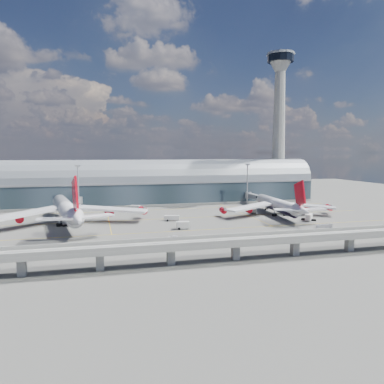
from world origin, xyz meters
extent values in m
plane|color=#474744|center=(0.00, 0.00, 0.00)|extent=(500.00, 500.00, 0.00)
cube|color=gold|center=(0.00, -10.00, 0.01)|extent=(200.00, 0.25, 0.01)
cube|color=gold|center=(0.00, 20.00, 0.01)|extent=(200.00, 0.25, 0.01)
cube|color=gold|center=(0.00, 50.00, 0.01)|extent=(200.00, 0.25, 0.01)
cube|color=gold|center=(-35.00, 30.00, 0.01)|extent=(0.25, 80.00, 0.01)
cube|color=gold|center=(35.00, 30.00, 0.01)|extent=(0.25, 80.00, 0.01)
cube|color=#202D36|center=(0.00, 78.00, 7.00)|extent=(200.00, 28.00, 14.00)
cylinder|color=gray|center=(0.00, 78.00, 14.00)|extent=(200.00, 28.00, 28.00)
cube|color=gray|center=(0.00, 64.00, 14.00)|extent=(200.00, 1.00, 1.20)
cube|color=gray|center=(0.00, 78.00, 0.60)|extent=(200.00, 30.00, 1.20)
cube|color=gray|center=(85.00, 83.00, 4.00)|extent=(18.00, 18.00, 8.00)
cone|color=gray|center=(85.00, 83.00, 45.00)|extent=(10.00, 10.00, 90.00)
cone|color=gray|center=(85.00, 83.00, 92.00)|extent=(16.00, 16.00, 8.00)
cylinder|color=black|center=(85.00, 83.00, 97.00)|extent=(18.00, 18.00, 5.00)
cylinder|color=gray|center=(85.00, 83.00, 100.00)|extent=(19.00, 19.00, 1.50)
cylinder|color=gray|center=(85.00, 83.00, 101.50)|extent=(2.40, 2.40, 3.00)
cube|color=gray|center=(0.00, -55.00, 5.50)|extent=(220.00, 8.50, 1.20)
cube|color=gray|center=(0.00, -59.00, 6.60)|extent=(220.00, 0.40, 1.20)
cube|color=gray|center=(0.00, -51.00, 6.60)|extent=(220.00, 0.40, 1.20)
cube|color=gray|center=(0.00, -56.50, 6.15)|extent=(220.00, 0.12, 0.12)
cube|color=gray|center=(0.00, -53.50, 6.15)|extent=(220.00, 0.12, 0.12)
cube|color=gray|center=(-60.00, -55.00, 2.50)|extent=(2.20, 2.20, 5.00)
cube|color=gray|center=(-40.00, -55.00, 2.50)|extent=(2.20, 2.20, 5.00)
cube|color=gray|center=(-20.00, -55.00, 2.50)|extent=(2.20, 2.20, 5.00)
cube|color=gray|center=(0.00, -55.00, 2.50)|extent=(2.20, 2.20, 5.00)
cube|color=gray|center=(20.00, -55.00, 2.50)|extent=(2.20, 2.20, 5.00)
cube|color=gray|center=(40.00, -55.00, 2.50)|extent=(2.20, 2.20, 5.00)
cylinder|color=gray|center=(-50.00, 55.00, 12.50)|extent=(0.70, 0.70, 25.00)
cube|color=gray|center=(-50.00, 55.00, 25.20)|extent=(3.00, 0.40, 1.00)
cylinder|color=gray|center=(50.00, 55.00, 12.50)|extent=(0.70, 0.70, 25.00)
cube|color=gray|center=(50.00, 55.00, 25.20)|extent=(3.00, 0.40, 1.00)
cylinder|color=white|center=(-53.95, 18.08, 6.93)|extent=(17.70, 59.64, 7.16)
cone|color=white|center=(-59.88, 50.56, 6.93)|extent=(8.65, 10.09, 7.16)
cone|color=white|center=(-47.62, -16.60, 7.83)|extent=(9.45, 14.49, 7.16)
cube|color=#BB0815|center=(-48.23, -13.30, 16.66)|extent=(3.17, 13.30, 14.81)
cube|color=white|center=(-71.97, 12.52, 6.04)|extent=(33.83, 29.39, 2.89)
cube|color=white|center=(-35.14, 19.24, 6.04)|extent=(37.08, 19.46, 2.89)
cylinder|color=#BB0815|center=(-73.05, 14.59, 4.03)|extent=(4.53, 6.14, 3.58)
cylinder|color=#BB0815|center=(-34.85, 21.57, 4.03)|extent=(4.53, 6.14, 3.58)
cylinder|color=#BB0815|center=(-18.48, 24.55, 4.03)|extent=(4.53, 6.14, 3.58)
cylinder|color=gray|center=(-57.71, 38.65, 1.68)|extent=(0.56, 0.56, 3.36)
cylinder|color=gray|center=(-56.67, 13.03, 1.68)|extent=(0.67, 0.67, 3.36)
cylinder|color=gray|center=(-49.63, 14.32, 1.68)|extent=(0.67, 0.67, 3.36)
cylinder|color=black|center=(-56.67, 13.03, 0.62)|extent=(2.72, 2.09, 1.68)
cylinder|color=black|center=(-49.63, 14.32, 0.62)|extent=(2.72, 2.09, 1.68)
cylinder|color=white|center=(50.90, 16.99, 5.71)|extent=(9.28, 47.12, 5.62)
cone|color=white|center=(52.97, 43.22, 5.71)|extent=(6.21, 8.16, 5.62)
cone|color=white|center=(48.68, -11.18, 6.49)|extent=(6.51, 12.03, 5.62)
cube|color=#BB0815|center=(48.90, -8.28, 13.85)|extent=(1.59, 11.60, 12.82)
cube|color=white|center=(35.63, 16.25, 4.94)|extent=(29.88, 18.74, 2.40)
cube|color=white|center=(65.86, 13.86, 4.94)|extent=(28.79, 22.23, 2.40)
cylinder|color=black|center=(50.90, 16.99, 4.17)|extent=(8.07, 42.27, 4.77)
cylinder|color=#BB0815|center=(35.22, 18.23, 3.20)|extent=(3.47, 5.07, 3.10)
cylinder|color=#BB0815|center=(21.79, 19.29, 3.20)|extent=(3.47, 5.07, 3.10)
cylinder|color=#BB0815|center=(66.58, 15.75, 3.20)|extent=(3.47, 5.07, 3.10)
cylinder|color=#BB0815|center=(80.01, 14.69, 3.20)|extent=(3.47, 5.07, 3.10)
cylinder|color=gray|center=(52.20, 33.45, 1.45)|extent=(0.48, 0.48, 2.90)
cylinder|color=gray|center=(47.51, 13.37, 1.45)|extent=(0.58, 0.58, 2.90)
cylinder|color=gray|center=(53.68, 12.88, 1.45)|extent=(0.58, 0.58, 2.90)
cylinder|color=black|center=(47.51, 13.37, 0.53)|extent=(2.24, 1.62, 1.45)
cylinder|color=black|center=(53.68, 12.88, 0.53)|extent=(2.24, 1.62, 1.45)
cube|color=gray|center=(-50.45, 52.00, 5.20)|extent=(3.00, 24.00, 3.00)
cube|color=gray|center=(-50.45, 40.00, 5.20)|extent=(3.60, 3.60, 3.40)
cylinder|color=gray|center=(-50.45, 64.00, 5.20)|extent=(4.40, 4.40, 4.00)
cylinder|color=gray|center=(-50.45, 40.00, 1.70)|extent=(0.50, 0.50, 3.40)
cylinder|color=black|center=(-50.45, 40.00, 0.35)|extent=(1.40, 0.80, 0.80)
cube|color=gray|center=(54.40, 50.00, 5.20)|extent=(3.00, 28.00, 3.00)
cube|color=gray|center=(54.40, 36.00, 5.20)|extent=(3.60, 3.60, 3.40)
cylinder|color=gray|center=(54.40, 64.00, 5.20)|extent=(4.40, 4.40, 4.00)
cylinder|color=gray|center=(54.40, 36.00, 1.70)|extent=(0.50, 0.50, 3.40)
cylinder|color=black|center=(54.40, 36.00, 0.35)|extent=(1.40, 0.80, 0.80)
cube|color=beige|center=(-52.84, 14.04, 1.52)|extent=(5.84, 6.57, 2.47)
cylinder|color=black|center=(-51.52, 15.71, 0.43)|extent=(2.39, 2.15, 0.86)
cylinder|color=black|center=(-54.16, 12.37, 0.43)|extent=(2.39, 2.15, 0.86)
cube|color=beige|center=(-5.15, -6.32, 1.77)|extent=(5.75, 3.03, 2.88)
cylinder|color=black|center=(-3.38, -6.16, 0.50)|extent=(1.24, 2.85, 1.00)
cylinder|color=black|center=(-6.92, -6.48, 0.50)|extent=(1.24, 2.85, 1.00)
cube|color=beige|center=(-5.82, 14.07, 1.41)|extent=(7.36, 3.81, 2.30)
cylinder|color=black|center=(-3.63, 14.66, 0.40)|extent=(1.34, 2.34, 0.80)
cylinder|color=black|center=(-8.00, 13.48, 0.40)|extent=(1.34, 2.34, 0.80)
cube|color=beige|center=(57.91, -1.77, 1.79)|extent=(6.31, 6.81, 2.92)
cylinder|color=black|center=(56.53, -0.13, 0.50)|extent=(2.79, 2.58, 1.01)
cylinder|color=black|center=(59.30, -3.42, 0.50)|extent=(2.79, 2.58, 1.01)
cube|color=beige|center=(40.76, 24.98, 1.41)|extent=(2.21, 4.48, 2.29)
cylinder|color=black|center=(40.82, 26.39, 0.40)|extent=(2.23, 0.89, 0.79)
cylinder|color=black|center=(40.70, 23.58, 0.40)|extent=(2.23, 0.89, 0.79)
cube|color=beige|center=(-19.10, 53.23, 1.42)|extent=(5.61, 4.48, 2.30)
cylinder|color=black|center=(-17.64, 54.11, 0.40)|extent=(1.82, 2.31, 0.80)
cylinder|color=black|center=(-20.56, 52.36, 0.40)|extent=(1.82, 2.31, 0.80)
cube|color=gray|center=(-14.67, -26.62, 0.22)|extent=(2.58, 2.30, 0.27)
cube|color=#B7B7BC|center=(-14.67, -26.62, 0.94)|extent=(2.22, 2.05, 1.35)
cube|color=gray|center=(-12.63, -25.49, 0.22)|extent=(2.58, 2.30, 0.27)
cube|color=#B7B7BC|center=(-12.63, -25.49, 0.94)|extent=(2.22, 2.05, 1.35)
cube|color=gray|center=(50.93, -20.55, 0.22)|extent=(2.40, 1.87, 0.27)
cube|color=#B7B7BC|center=(50.93, -20.55, 0.94)|extent=(2.03, 1.70, 1.34)
cube|color=gray|center=(53.19, -20.04, 0.22)|extent=(2.40, 1.87, 0.27)
cube|color=#B7B7BC|center=(53.19, -20.04, 0.94)|extent=(2.03, 1.70, 1.34)
cube|color=gray|center=(55.45, -19.52, 0.22)|extent=(2.40, 1.87, 0.27)
cube|color=#B7B7BC|center=(55.45, -19.52, 0.94)|extent=(2.03, 1.70, 1.34)
cube|color=gray|center=(57.71, -19.01, 0.22)|extent=(2.40, 1.87, 0.27)
cube|color=#B7B7BC|center=(57.71, -19.01, 0.94)|extent=(2.03, 1.70, 1.34)
camera|label=1|loc=(-40.46, -159.07, 32.35)|focal=35.00mm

